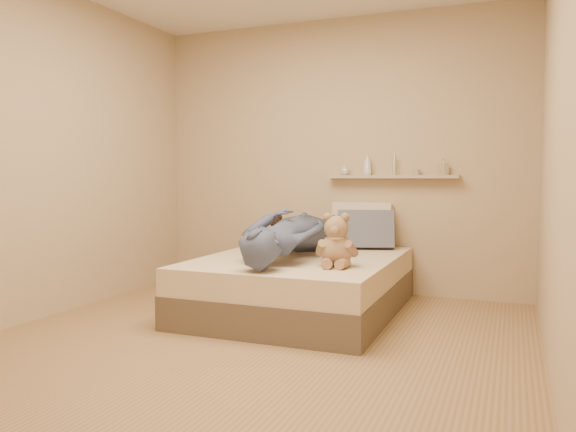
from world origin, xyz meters
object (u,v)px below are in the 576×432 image
at_px(person, 290,233).
at_px(pillow_cream, 362,225).
at_px(bed, 301,284).
at_px(game_console, 270,248).
at_px(pillow_grey, 365,230).
at_px(dark_plush, 277,231).
at_px(teddy_bear, 336,244).
at_px(wall_shelf, 392,177).

bearing_deg(person, pillow_cream, -114.28).
bearing_deg(bed, game_console, -93.54).
distance_m(game_console, pillow_grey, 1.30).
distance_m(game_console, dark_plush, 1.37).
bearing_deg(bed, pillow_cream, 70.54).
xyz_separation_m(bed, pillow_cream, (0.29, 0.83, 0.43)).
relative_size(game_console, person, 0.10).
height_order(teddy_bear, pillow_grey, teddy_bear).
height_order(dark_plush, wall_shelf, wall_shelf).
xyz_separation_m(dark_plush, wall_shelf, (1.08, 0.17, 0.53)).
height_order(bed, game_console, game_console).
bearing_deg(dark_plush, wall_shelf, 9.18).
distance_m(bed, game_console, 0.66).
height_order(bed, wall_shelf, wall_shelf).
xyz_separation_m(bed, teddy_bear, (0.42, -0.38, 0.39)).
height_order(dark_plush, person, person).
bearing_deg(bed, pillow_grey, 62.24).
bearing_deg(bed, person, -125.14).
xyz_separation_m(bed, dark_plush, (-0.53, 0.73, 0.35)).
relative_size(bed, pillow_grey, 3.80).
distance_m(bed, dark_plush, 0.97).
bearing_deg(game_console, pillow_grey, 72.21).
bearing_deg(pillow_cream, teddy_bear, -84.23).
xyz_separation_m(person, wall_shelf, (0.61, 1.00, 0.45)).
relative_size(game_console, pillow_cream, 0.31).
height_order(teddy_bear, pillow_cream, pillow_cream).
bearing_deg(dark_plush, teddy_bear, -49.72).
bearing_deg(person, wall_shelf, -124.68).
relative_size(dark_plush, person, 0.17).
relative_size(teddy_bear, pillow_cream, 0.72).
distance_m(game_console, person, 0.47).
distance_m(game_console, teddy_bear, 0.48).
xyz_separation_m(teddy_bear, wall_shelf, (0.13, 1.29, 0.49)).
xyz_separation_m(teddy_bear, dark_plush, (-0.94, 1.11, -0.04)).
relative_size(dark_plush, pillow_grey, 0.56).
distance_m(pillow_cream, person, 0.98).
bearing_deg(wall_shelf, bed, -121.18).
height_order(game_console, person, person).
distance_m(game_console, wall_shelf, 1.65).
bearing_deg(wall_shelf, pillow_cream, -162.89).
height_order(pillow_cream, person, pillow_cream).
bearing_deg(teddy_bear, pillow_grey, 92.80).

